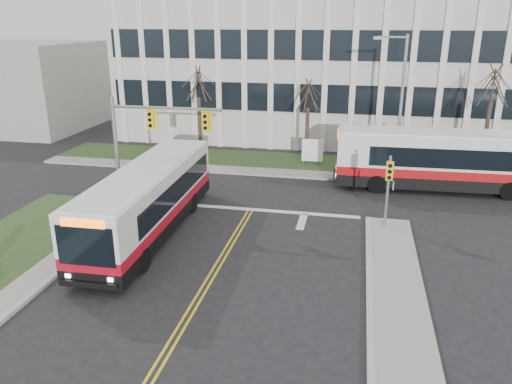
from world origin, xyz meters
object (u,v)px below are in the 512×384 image
object	(u,v)px
streetlight	(399,99)
directory_sign	(312,151)
bus_main	(149,202)
bus_cross	(448,162)

from	to	relation	value
streetlight	directory_sign	world-z (taller)	streetlight
directory_sign	bus_main	bearing A→B (deg)	-116.69
streetlight	bus_cross	size ratio (longest dim) A/B	0.69
streetlight	bus_main	distance (m)	17.57
directory_sign	bus_cross	bearing A→B (deg)	-22.15
streetlight	bus_main	world-z (taller)	streetlight
directory_sign	bus_main	size ratio (longest dim) A/B	0.16
directory_sign	bus_main	distance (m)	14.98
bus_cross	streetlight	bearing A→B (deg)	-127.46
streetlight	directory_sign	size ratio (longest dim) A/B	4.60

